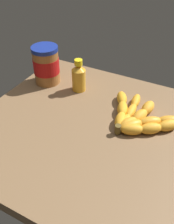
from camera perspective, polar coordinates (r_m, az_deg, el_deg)
ground_plane at (r=82.54cm, az=0.22°, el=-3.92°), size 72.16×69.35×3.96cm
banana_bunch at (r=82.98cm, az=11.72°, el=-1.22°), size 25.90×22.74×3.66cm
peanut_butter_jar at (r=100.33cm, az=-9.31°, el=10.58°), size 10.14×10.14×15.07cm
honey_bottle at (r=94.81cm, az=-1.90°, el=8.06°), size 5.24×5.24×12.73cm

